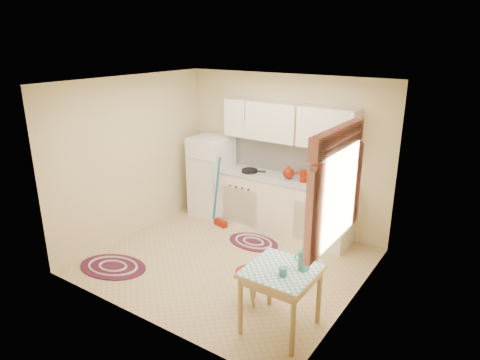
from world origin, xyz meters
name	(u,v)px	position (x,y,z in m)	size (l,w,h in m)	color
room_shell	(246,150)	(0.16, 0.24, 1.60)	(3.64, 3.60, 2.52)	tan
fridge	(212,177)	(-1.23, 1.25, 0.70)	(0.65, 0.60, 1.40)	white
broom	(220,193)	(-0.78, 0.90, 0.60)	(0.28, 0.12, 1.20)	#1B61AD
base_cabinets	(282,206)	(0.16, 1.30, 0.44)	(2.25, 0.60, 0.88)	white
countertop	(283,179)	(0.16, 1.30, 0.90)	(2.27, 0.62, 0.04)	#AFADA6
frying_pan	(250,171)	(-0.44, 1.25, 0.94)	(0.26, 0.26, 0.05)	black
red_kettle	(288,173)	(0.25, 1.30, 1.02)	(0.20, 0.18, 0.20)	maroon
red_canister	(303,177)	(0.51, 1.30, 1.00)	(0.12, 0.12, 0.16)	maroon
table	(280,299)	(1.33, -0.88, 0.36)	(0.72, 0.72, 0.72)	tan
stool	(249,287)	(0.80, -0.67, 0.21)	(0.34, 0.34, 0.42)	maroon
coffee_pot	(304,257)	(1.53, -0.76, 0.87)	(0.15, 0.13, 0.30)	#296F7E
mug	(283,272)	(1.40, -0.98, 0.77)	(0.09, 0.09, 0.10)	#296F7E
rug_center	(253,242)	(0.00, 0.69, 0.01)	(0.83, 0.56, 0.02)	maroon
rug_left	(113,267)	(-1.22, -1.03, 0.01)	(0.99, 0.66, 0.02)	maroon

